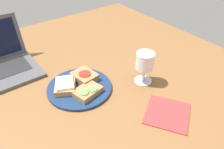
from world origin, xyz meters
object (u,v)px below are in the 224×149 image
at_px(sandwich_with_cheese, 65,85).
at_px(wine_glass, 145,62).
at_px(napkin, 167,113).
at_px(plate, 80,88).
at_px(sandwich_with_tomato, 85,76).
at_px(sandwich_with_cucumber, 87,91).

xyz_separation_m(sandwich_with_cheese, wine_glass, (0.27, -0.13, 0.06)).
relative_size(wine_glass, napkin, 0.90).
xyz_separation_m(plate, sandwich_with_cheese, (-0.05, 0.02, 0.02)).
bearing_deg(sandwich_with_cheese, plate, -24.87).
relative_size(sandwich_with_cheese, napkin, 0.82).
bearing_deg(sandwich_with_cheese, sandwich_with_tomato, 4.97).
height_order(sandwich_with_tomato, wine_glass, wine_glass).
xyz_separation_m(plate, sandwich_with_cucumber, (0.00, -0.05, 0.02)).
relative_size(plate, sandwich_with_tomato, 2.37).
distance_m(sandwich_with_cucumber, napkin, 0.29).
distance_m(wine_glass, napkin, 0.20).
bearing_deg(sandwich_with_tomato, wine_glass, -37.08).
xyz_separation_m(sandwich_with_cucumber, napkin, (0.16, -0.23, -0.02)).
height_order(sandwich_with_cucumber, sandwich_with_tomato, sandwich_with_tomato).
height_order(plate, sandwich_with_tomato, sandwich_with_tomato).
xyz_separation_m(sandwich_with_tomato, wine_glass, (0.18, -0.14, 0.06)).
bearing_deg(sandwich_with_cucumber, sandwich_with_tomato, 65.26).
bearing_deg(plate, sandwich_with_cucumber, -85.12).
bearing_deg(plate, sandwich_with_tomato, 34.99).
bearing_deg(sandwich_with_cheese, wine_glass, -25.79).
xyz_separation_m(sandwich_with_cucumber, sandwich_with_cheese, (-0.05, 0.07, 0.00)).
xyz_separation_m(sandwich_with_cheese, napkin, (0.21, -0.31, -0.02)).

